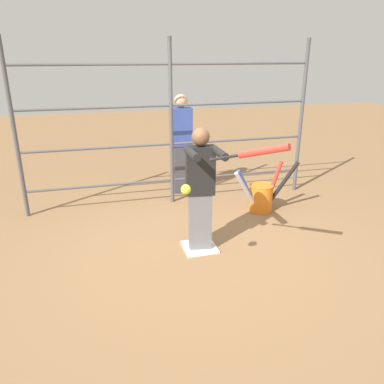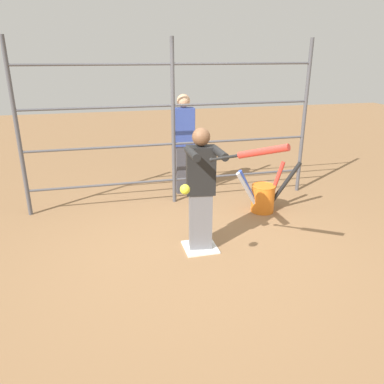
{
  "view_description": "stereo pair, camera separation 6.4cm",
  "coord_description": "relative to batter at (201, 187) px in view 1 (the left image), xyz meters",
  "views": [
    {
      "loc": [
        1.15,
        3.94,
        2.26
      ],
      "look_at": [
        0.18,
        0.3,
        0.86
      ],
      "focal_mm": 35.0,
      "sensor_mm": 36.0,
      "label": 1
    },
    {
      "loc": [
        1.08,
        3.95,
        2.26
      ],
      "look_at": [
        0.18,
        0.3,
        0.86
      ],
      "focal_mm": 35.0,
      "sensor_mm": 36.0,
      "label": 2
    }
  ],
  "objects": [
    {
      "name": "ground_plane",
      "position": [
        0.0,
        -0.01,
        -0.81
      ],
      "size": [
        24.0,
        24.0,
        0.0
      ],
      "primitive_type": "plane",
      "color": "olive"
    },
    {
      "name": "home_plate",
      "position": [
        0.0,
        -0.01,
        -0.8
      ],
      "size": [
        0.4,
        0.4,
        0.02
      ],
      "color": "white",
      "rests_on": "ground"
    },
    {
      "name": "fence_backstop",
      "position": [
        0.0,
        -1.61,
        0.44
      ],
      "size": [
        4.44,
        0.06,
        2.49
      ],
      "color": "#4C4C51",
      "rests_on": "ground"
    },
    {
      "name": "batter",
      "position": [
        0.0,
        0.0,
        0.0
      ],
      "size": [
        0.38,
        0.54,
        1.49
      ],
      "color": "slate",
      "rests_on": "ground"
    },
    {
      "name": "baseball_bat_swinging",
      "position": [
        -0.31,
        0.79,
        0.58
      ],
      "size": [
        0.56,
        0.71,
        0.31
      ],
      "color": "black"
    },
    {
      "name": "softball_in_flight",
      "position": [
        0.36,
        0.73,
        0.26
      ],
      "size": [
        0.1,
        0.1,
        0.1
      ],
      "color": "yellow"
    },
    {
      "name": "bat_bucket",
      "position": [
        -1.22,
        -0.89,
        -0.56
      ],
      "size": [
        1.01,
        0.37,
        0.79
      ],
      "color": "orange",
      "rests_on": "ground"
    },
    {
      "name": "bystander_behind_fence",
      "position": [
        -0.25,
        -2.02,
        0.06
      ],
      "size": [
        0.34,
        0.21,
        1.66
      ],
      "color": "#3F3F47",
      "rests_on": "ground"
    }
  ]
}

